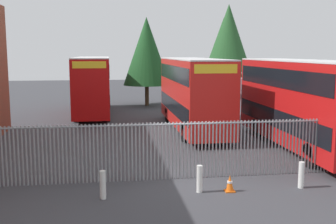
{
  "coord_description": "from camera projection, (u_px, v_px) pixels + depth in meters",
  "views": [
    {
      "loc": [
        -2.76,
        -14.99,
        4.79
      ],
      "look_at": [
        0.0,
        4.0,
        2.0
      ],
      "focal_mm": 44.05,
      "sensor_mm": 36.0,
      "label": 1
    }
  ],
  "objects": [
    {
      "name": "tree_tall_back",
      "position": [
        147.0,
        51.0,
        36.77
      ],
      "size": [
        4.22,
        4.22,
        7.9
      ],
      "color": "#4C3823",
      "rests_on": "ground"
    },
    {
      "name": "tree_mid_row",
      "position": [
        223.0,
        48.0,
        44.54
      ],
      "size": [
        4.4,
        4.4,
        8.42
      ],
      "color": "#4C3823",
      "rests_on": "ground"
    },
    {
      "name": "tree_short_side",
      "position": [
        228.0,
        38.0,
        42.43
      ],
      "size": [
        4.8,
        4.8,
        9.68
      ],
      "color": "#4C3823",
      "rests_on": "ground"
    },
    {
      "name": "bollard_near_right",
      "position": [
        301.0,
        175.0,
        14.61
      ],
      "size": [
        0.2,
        0.2,
        0.95
      ],
      "primitive_type": "cylinder",
      "color": "silver",
      "rests_on": "ground"
    },
    {
      "name": "traffic_cone_by_gate",
      "position": [
        230.0,
        183.0,
        14.25
      ],
      "size": [
        0.34,
        0.34,
        0.59
      ],
      "color": "orange",
      "rests_on": "ground"
    },
    {
      "name": "double_decker_bus_behind_fence_right",
      "position": [
        93.0,
        83.0,
        31.65
      ],
      "size": [
        2.54,
        10.81,
        4.42
      ],
      "color": "#B70C0C",
      "rests_on": "ground"
    },
    {
      "name": "double_decker_bus_near_gate",
      "position": [
        301.0,
        101.0,
        20.36
      ],
      "size": [
        2.54,
        10.81,
        4.42
      ],
      "color": "red",
      "rests_on": "ground"
    },
    {
      "name": "double_decker_bus_behind_fence_left",
      "position": [
        193.0,
        91.0,
        25.23
      ],
      "size": [
        2.54,
        10.81,
        4.42
      ],
      "color": "red",
      "rests_on": "ground"
    },
    {
      "name": "ground_plane",
      "position": [
        158.0,
        137.0,
        23.6
      ],
      "size": [
        100.0,
        100.0,
        0.0
      ],
      "primitive_type": "plane",
      "color": "#3D3D42"
    },
    {
      "name": "palisade_fence",
      "position": [
        175.0,
        149.0,
        15.55
      ],
      "size": [
        15.99,
        0.14,
        2.35
      ],
      "color": "gray",
      "rests_on": "ground"
    },
    {
      "name": "bollard_near_left",
      "position": [
        103.0,
        185.0,
        13.52
      ],
      "size": [
        0.2,
        0.2,
        0.95
      ],
      "primitive_type": "cylinder",
      "color": "silver",
      "rests_on": "ground"
    },
    {
      "name": "bollard_center_front",
      "position": [
        200.0,
        179.0,
        14.15
      ],
      "size": [
        0.2,
        0.2,
        0.95
      ],
      "primitive_type": "cylinder",
      "color": "silver",
      "rests_on": "ground"
    }
  ]
}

